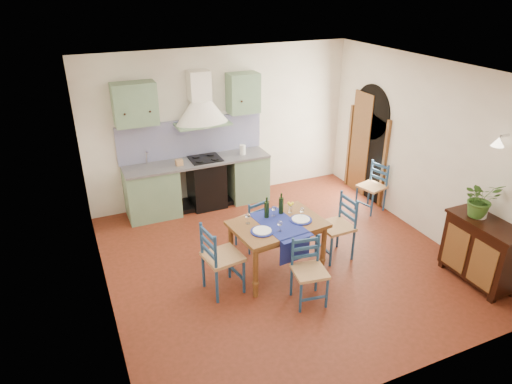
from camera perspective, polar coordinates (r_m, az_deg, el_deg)
floor at (r=6.98m, az=3.23°, el=-8.44°), size 5.00×5.00×0.00m
back_wall at (r=8.25m, az=-6.74°, el=5.17°), size 5.00×0.96×2.80m
right_wall at (r=7.91m, az=18.95°, el=5.26°), size 0.26×5.00×2.80m
left_wall at (r=5.71m, az=-19.44°, el=-1.97°), size 0.04×5.00×2.80m
ceiling at (r=5.89m, az=3.91°, el=14.81°), size 5.00×5.00×0.01m
dining_table at (r=6.35m, az=2.77°, el=-4.60°), size 1.34×1.03×1.12m
chair_near at (r=5.98m, az=6.62°, el=-9.76°), size 0.47×0.47×0.89m
chair_far at (r=7.05m, az=-0.47°, el=-3.78°), size 0.49×0.49×0.86m
chair_left at (r=6.09m, az=-4.46°, el=-8.24°), size 0.53×0.53×1.01m
chair_right at (r=6.91m, az=10.19°, el=-4.27°), size 0.47×0.47×0.98m
chair_spare at (r=8.45m, az=14.40°, el=0.66°), size 0.50×0.50×0.88m
sideboard at (r=6.98m, az=26.37°, el=-6.44°), size 0.50×1.05×0.94m
potted_plant at (r=6.78m, az=26.30°, el=-0.77°), size 0.56×0.52×0.52m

